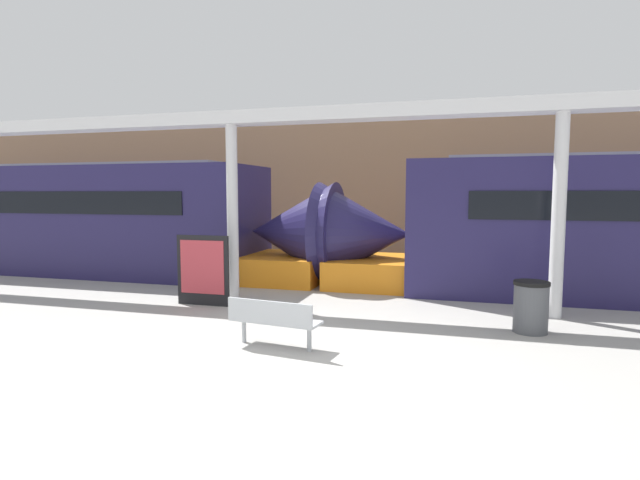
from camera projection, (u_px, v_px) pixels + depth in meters
ground_plane at (278, 367)px, 6.75m from camera, size 60.00×60.00×0.00m
station_wall at (392, 189)px, 17.63m from camera, size 56.00×0.20×5.00m
train_right at (37, 220)px, 15.49m from camera, size 19.00×2.93×3.20m
bench_near at (273, 319)px, 7.53m from camera, size 1.47×0.63×0.75m
trash_bin at (531, 307)px, 8.39m from camera, size 0.59×0.59×0.87m
poster_board at (203, 270)px, 10.41m from camera, size 1.17×0.07×1.47m
support_column_near at (232, 213)px, 11.04m from camera, size 0.25×0.25×3.82m
support_column_far at (559, 217)px, 9.26m from camera, size 0.25×0.25×3.82m
canopy_beam at (231, 119)px, 10.85m from camera, size 28.00×0.60×0.28m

